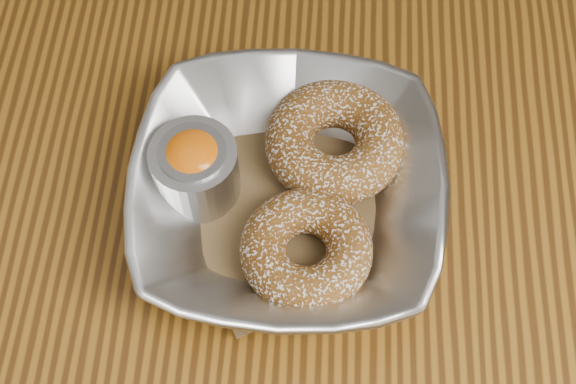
# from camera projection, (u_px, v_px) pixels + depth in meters

# --- Properties ---
(table) EXTENTS (1.20, 0.80, 0.75)m
(table) POSITION_uv_depth(u_px,v_px,m) (192.00, 235.00, 0.67)
(table) COLOR brown
(table) RESTS_ON ground_plane
(serving_bowl) EXTENTS (0.21, 0.21, 0.05)m
(serving_bowl) POSITION_uv_depth(u_px,v_px,m) (288.00, 195.00, 0.55)
(serving_bowl) COLOR #B1B3B8
(serving_bowl) RESTS_ON table
(parchment) EXTENTS (0.20, 0.20, 0.00)m
(parchment) POSITION_uv_depth(u_px,v_px,m) (288.00, 206.00, 0.57)
(parchment) COLOR brown
(parchment) RESTS_ON table
(donut_back) EXTENTS (0.11, 0.11, 0.04)m
(donut_back) POSITION_uv_depth(u_px,v_px,m) (334.00, 141.00, 0.57)
(donut_back) COLOR brown
(donut_back) RESTS_ON parchment
(donut_front) EXTENTS (0.11, 0.11, 0.03)m
(donut_front) POSITION_uv_depth(u_px,v_px,m) (306.00, 249.00, 0.53)
(donut_front) COLOR brown
(donut_front) RESTS_ON parchment
(ramekin) EXTENTS (0.06, 0.06, 0.06)m
(ramekin) POSITION_uv_depth(u_px,v_px,m) (195.00, 168.00, 0.55)
(ramekin) COLOR #B1B3B8
(ramekin) RESTS_ON table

